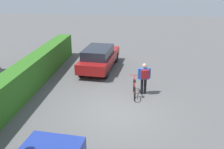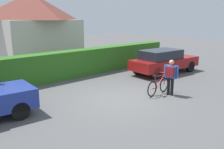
{
  "view_description": "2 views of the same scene",
  "coord_description": "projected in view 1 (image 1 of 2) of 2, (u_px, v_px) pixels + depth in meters",
  "views": [
    {
      "loc": [
        -9.32,
        -0.87,
        5.27
      ],
      "look_at": [
        0.96,
        0.31,
        1.32
      ],
      "focal_mm": 40.36,
      "sensor_mm": 36.0,
      "label": 1
    },
    {
      "loc": [
        -6.86,
        -6.91,
        3.35
      ],
      "look_at": [
        -0.11,
        0.37,
        1.0
      ],
      "focal_mm": 39.46,
      "sensor_mm": 36.0,
      "label": 2
    }
  ],
  "objects": [
    {
      "name": "parked_car_far",
      "position": [
        99.0,
        57.0,
        15.39
      ],
      "size": [
        4.62,
        2.07,
        1.44
      ],
      "color": "maroon",
      "rests_on": "ground"
    },
    {
      "name": "hedge_row",
      "position": [
        11.0,
        91.0,
        10.85
      ],
      "size": [
        16.56,
        0.9,
        1.49
      ],
      "primitive_type": "cube",
      "color": "#2D661E",
      "rests_on": "ground"
    },
    {
      "name": "person_rider",
      "position": [
        144.0,
        76.0,
        11.98
      ],
      "size": [
        0.43,
        0.62,
        1.56
      ],
      "color": "black",
      "rests_on": "ground"
    },
    {
      "name": "ground_plane",
      "position": [
        117.0,
        112.0,
        10.63
      ],
      "size": [
        60.0,
        60.0,
        0.0
      ],
      "primitive_type": "plane",
      "color": "#535353"
    },
    {
      "name": "bicycle",
      "position": [
        134.0,
        88.0,
        12.01
      ],
      "size": [
        1.63,
        0.5,
        0.92
      ],
      "color": "black",
      "rests_on": "ground"
    }
  ]
}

